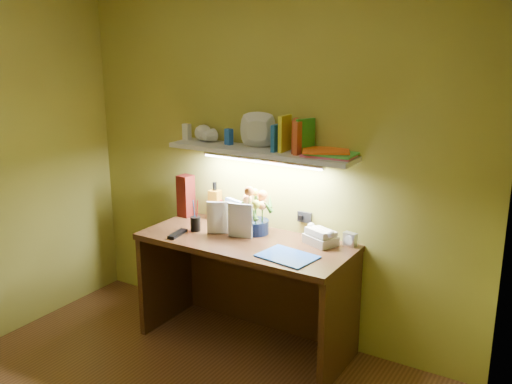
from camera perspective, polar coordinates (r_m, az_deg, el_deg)
desk at (r=3.84m, az=-1.04°, el=-10.04°), size 1.40×0.60×0.75m
flower_bouquet at (r=3.76m, az=-0.07°, el=-1.83°), size 0.25×0.25×0.32m
telephone at (r=3.62m, az=6.49°, el=-4.32°), size 0.23×0.21×0.12m
desk_clock at (r=3.62m, az=9.39°, el=-4.69°), size 0.09×0.06×0.09m
whisky_bottle at (r=4.07m, az=-4.12°, el=-0.90°), size 0.08×0.08×0.28m
whisky_box at (r=4.16m, az=-7.03°, el=-0.37°), size 0.11×0.11×0.30m
pen_cup at (r=3.86m, az=-6.09°, el=-2.69°), size 0.09×0.09×0.17m
art_card at (r=3.94m, az=-2.23°, el=-2.10°), size 0.18×0.10×0.18m
tv_remote at (r=3.81m, az=-7.84°, el=-4.16°), size 0.08×0.19×0.02m
blue_folder at (r=3.42m, az=3.16°, el=-6.45°), size 0.36×0.29×0.01m
desk_book_a at (r=3.79m, az=-4.93°, el=-2.55°), size 0.16×0.09×0.22m
desk_book_b at (r=3.73m, az=-2.81°, el=-2.73°), size 0.17×0.05×0.23m
wall_shelf at (r=3.67m, az=0.93°, el=4.61°), size 1.30×0.33×0.26m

